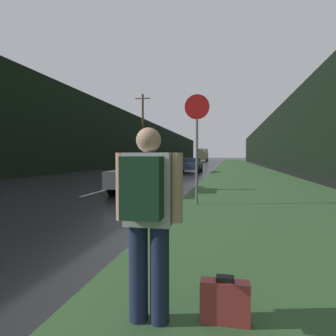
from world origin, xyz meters
The scene contains 13 objects.
grass_verge centered at (6.57, 40.00, 0.01)m, with size 6.00×240.00×0.02m, color #33562D.
lane_stripe_c centered at (0.00, 12.87, 0.00)m, with size 0.12×3.00×0.01m, color silver.
lane_stripe_d centered at (0.00, 19.87, 0.00)m, with size 0.12×3.00×0.01m, color silver.
treeline_far_side centered at (-9.57, 50.00, 3.79)m, with size 2.00×140.00×7.57m, color black.
treeline_near_side centered at (12.57, 50.00, 4.01)m, with size 2.00×140.00×8.02m, color black.
utility_pole_far centered at (-4.79, 35.68, 4.47)m, with size 1.80×0.24×8.68m.
stop_sign centered at (4.19, 10.48, 1.99)m, with size 0.72×0.07×3.22m.
hitchhiker_with_backpack centered at (4.44, 4.13, 0.96)m, with size 0.58×0.40×1.67m.
suitcase centered at (5.08, 4.27, 0.19)m, with size 0.41×0.14×0.42m.
car_passing_near centered at (1.79, 13.31, 0.72)m, with size 1.84×4.22×1.41m.
car_passing_far centered at (1.79, 28.10, 0.67)m, with size 1.89×4.31×1.28m.
car_oncoming centered at (-1.79, 38.87, 0.71)m, with size 1.93×4.12×1.38m.
delivery_truck centered at (-1.79, 83.91, 1.81)m, with size 2.49×8.48×3.41m.
Camera 1 is at (5.10, 1.75, 1.43)m, focal length 32.00 mm.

